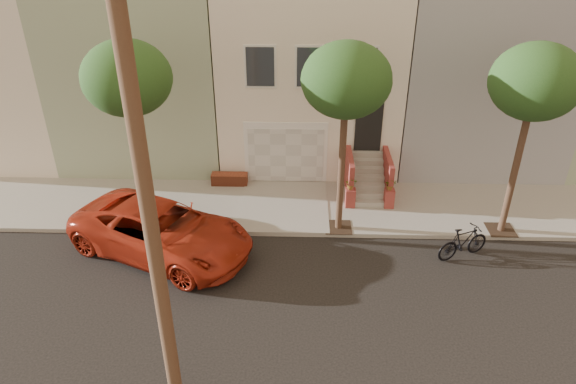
{
  "coord_description": "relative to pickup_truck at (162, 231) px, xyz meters",
  "views": [
    {
      "loc": [
        -0.27,
        -11.05,
        9.88
      ],
      "look_at": [
        -0.69,
        3.0,
        2.01
      ],
      "focal_mm": 32.45,
      "sensor_mm": 36.0,
      "label": 1
    }
  ],
  "objects": [
    {
      "name": "motorcycle",
      "position": [
        9.48,
        0.02,
        -0.27
      ],
      "size": [
        1.9,
        1.23,
        1.11
      ],
      "primitive_type": "imported",
      "rotation": [
        0.0,
        0.0,
        1.99
      ],
      "color": "black",
      "rests_on": "ground"
    },
    {
      "name": "ground",
      "position": [
        4.66,
        -2.51,
        -0.82
      ],
      "size": [
        90.0,
        90.0,
        0.0
      ],
      "primitive_type": "plane",
      "color": "black",
      "rests_on": "ground"
    },
    {
      "name": "tree_left",
      "position": [
        -0.84,
        1.39,
        4.43
      ],
      "size": [
        2.7,
        2.57,
        6.3
      ],
      "color": "#2D2116",
      "rests_on": "sidewalk"
    },
    {
      "name": "tree_mid",
      "position": [
        5.66,
        1.39,
        4.43
      ],
      "size": [
        2.7,
        2.57,
        6.3
      ],
      "color": "#2D2116",
      "rests_on": "sidewalk"
    },
    {
      "name": "house_row",
      "position": [
        4.66,
        8.68,
        2.82
      ],
      "size": [
        33.1,
        11.7,
        7.0
      ],
      "color": "beige",
      "rests_on": "sidewalk"
    },
    {
      "name": "sidewalk",
      "position": [
        4.66,
        2.84,
        -0.75
      ],
      "size": [
        40.0,
        3.7,
        0.15
      ],
      "primitive_type": "cube",
      "color": "gray",
      "rests_on": "ground"
    },
    {
      "name": "tree_right",
      "position": [
        11.16,
        1.39,
        4.43
      ],
      "size": [
        2.7,
        2.57,
        6.3
      ],
      "color": "#2D2116",
      "rests_on": "sidewalk"
    },
    {
      "name": "pickup_truck",
      "position": [
        0.0,
        0.0,
        0.0
      ],
      "size": [
        6.52,
        4.93,
        1.65
      ],
      "primitive_type": "imported",
      "rotation": [
        0.0,
        0.0,
        1.14
      ],
      "color": "#A02614",
      "rests_on": "ground"
    }
  ]
}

